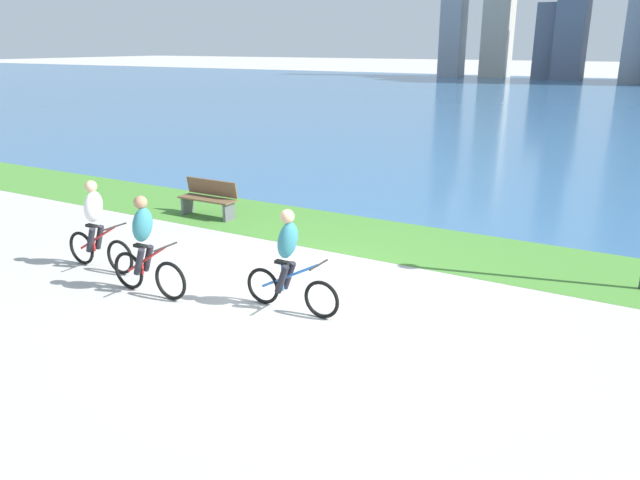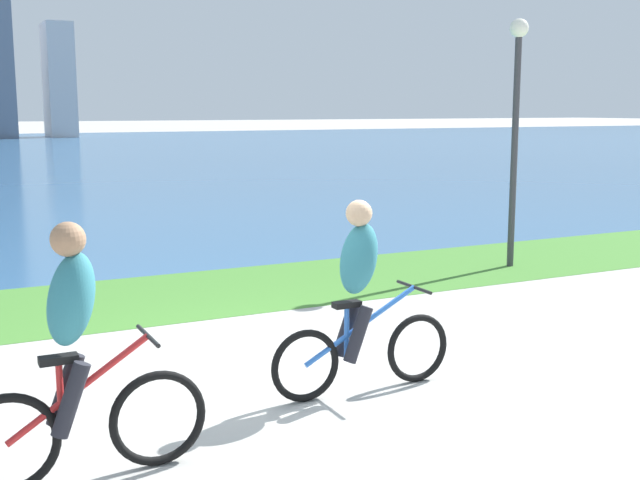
{
  "view_description": "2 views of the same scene",
  "coord_description": "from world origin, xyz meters",
  "px_view_note": "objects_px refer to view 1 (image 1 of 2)",
  "views": [
    {
      "loc": [
        5.34,
        -8.33,
        4.05
      ],
      "look_at": [
        0.45,
        0.09,
        0.93
      ],
      "focal_mm": 34.56,
      "sensor_mm": 36.0,
      "label": 1
    },
    {
      "loc": [
        -2.82,
        -6.51,
        2.4
      ],
      "look_at": [
        0.64,
        0.41,
        1.12
      ],
      "focal_mm": 45.0,
      "sensor_mm": 36.0,
      "label": 2
    }
  ],
  "objects_px": {
    "cyclist_lead": "(289,261)",
    "cyclist_trailing": "(145,246)",
    "cyclist_distant_rear": "(96,226)",
    "bench_near_path": "(209,198)"
  },
  "relations": [
    {
      "from": "cyclist_trailing",
      "to": "bench_near_path",
      "type": "relative_size",
      "value": 1.14
    },
    {
      "from": "cyclist_lead",
      "to": "bench_near_path",
      "type": "xyz_separation_m",
      "value": [
        -4.71,
        3.68,
        -0.38
      ]
    },
    {
      "from": "cyclist_lead",
      "to": "cyclist_trailing",
      "type": "bearing_deg",
      "value": -165.34
    },
    {
      "from": "cyclist_trailing",
      "to": "cyclist_distant_rear",
      "type": "distance_m",
      "value": 1.74
    },
    {
      "from": "cyclist_trailing",
      "to": "cyclist_distant_rear",
      "type": "bearing_deg",
      "value": 165.53
    },
    {
      "from": "cyclist_lead",
      "to": "cyclist_distant_rear",
      "type": "distance_m",
      "value": 4.11
    },
    {
      "from": "cyclist_distant_rear",
      "to": "bench_near_path",
      "type": "relative_size",
      "value": 1.13
    },
    {
      "from": "cyclist_lead",
      "to": "cyclist_trailing",
      "type": "relative_size",
      "value": 1.0
    },
    {
      "from": "cyclist_lead",
      "to": "cyclist_distant_rear",
      "type": "xyz_separation_m",
      "value": [
        -4.11,
        -0.2,
        0.01
      ]
    },
    {
      "from": "cyclist_distant_rear",
      "to": "cyclist_lead",
      "type": "bearing_deg",
      "value": 2.78
    }
  ]
}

